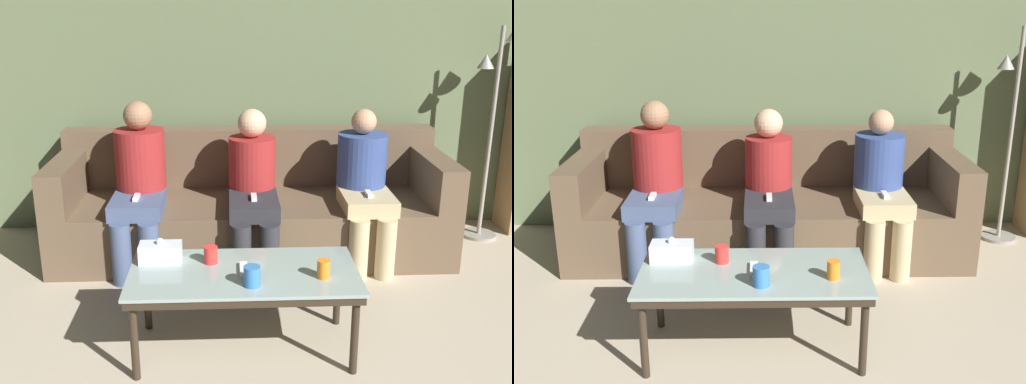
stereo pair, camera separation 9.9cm
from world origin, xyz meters
TOP-DOWN VIEW (x-y plane):
  - wall_back at (0.00, 4.18)m, footprint 12.00×0.06m
  - couch at (0.00, 3.65)m, footprint 2.77×0.92m
  - coffee_table at (-0.09, 2.29)m, footprint 1.16×0.58m
  - cup_near_left at (-0.06, 2.13)m, footprint 0.08×0.08m
  - cup_near_right at (-0.26, 2.40)m, footprint 0.07×0.07m
  - cup_far_center at (0.30, 2.20)m, footprint 0.06×0.06m
  - tissue_box at (-0.52, 2.43)m, footprint 0.22×0.12m
  - game_remote at (-0.09, 2.29)m, footprint 0.04×0.15m
  - standing_lamp at (1.80, 3.81)m, footprint 0.31×0.26m
  - seated_person_left_end at (-0.77, 3.44)m, footprint 0.34×0.68m
  - seated_person_mid_left at (0.00, 3.41)m, footprint 0.32×0.72m
  - seated_person_mid_right at (0.77, 3.43)m, footprint 0.34×0.67m

SIDE VIEW (x-z plane):
  - couch at x=0.00m, z-range -0.12..0.73m
  - coffee_table at x=-0.09m, z-range 0.18..0.64m
  - game_remote at x=-0.09m, z-range 0.45..0.47m
  - cup_near_right at x=-0.26m, z-range 0.45..0.55m
  - cup_far_center at x=0.30m, z-range 0.45..0.55m
  - cup_near_left at x=-0.06m, z-range 0.45..0.55m
  - tissue_box at x=-0.52m, z-range 0.44..0.57m
  - seated_person_mid_left at x=0.00m, z-range 0.03..1.10m
  - seated_person_mid_right at x=0.77m, z-range 0.04..1.09m
  - seated_person_left_end at x=-0.77m, z-range 0.04..1.16m
  - standing_lamp at x=1.80m, z-range 0.18..1.78m
  - wall_back at x=0.00m, z-range 0.00..2.60m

